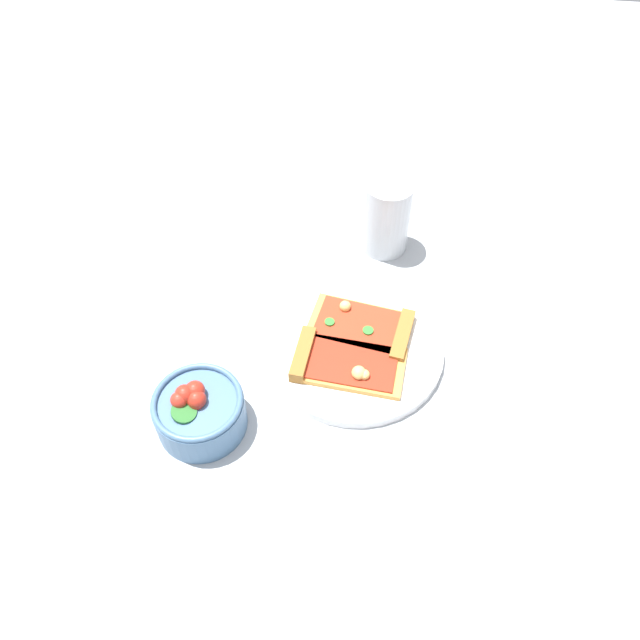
# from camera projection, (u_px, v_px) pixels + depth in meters

# --- Properties ---
(ground_plane) EXTENTS (2.40, 2.40, 0.00)m
(ground_plane) POSITION_uv_depth(u_px,v_px,m) (342.00, 339.00, 0.91)
(ground_plane) COLOR #B2B7BC
(ground_plane) RESTS_ON ground
(plate) EXTENTS (0.26, 0.26, 0.01)m
(plate) POSITION_uv_depth(u_px,v_px,m) (354.00, 348.00, 0.89)
(plate) COLOR white
(plate) RESTS_ON ground_plane
(pizza_slice_near) EXTENTS (0.10, 0.16, 0.03)m
(pizza_slice_near) POSITION_uv_depth(u_px,v_px,m) (341.00, 363.00, 0.86)
(pizza_slice_near) COLOR gold
(pizza_slice_near) RESTS_ON plate
(pizza_slice_far) EXTENTS (0.11, 0.16, 0.02)m
(pizza_slice_far) POSITION_uv_depth(u_px,v_px,m) (366.00, 327.00, 0.90)
(pizza_slice_far) COLOR gold
(pizza_slice_far) RESTS_ON plate
(salad_bowl) EXTENTS (0.12, 0.12, 0.08)m
(salad_bowl) POSITION_uv_depth(u_px,v_px,m) (199.00, 411.00, 0.80)
(salad_bowl) COLOR #4C7299
(salad_bowl) RESTS_ON ground_plane
(soda_glass) EXTENTS (0.08, 0.08, 0.13)m
(soda_glass) POSITION_uv_depth(u_px,v_px,m) (386.00, 218.00, 0.99)
(soda_glass) COLOR silver
(soda_glass) RESTS_ON ground_plane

